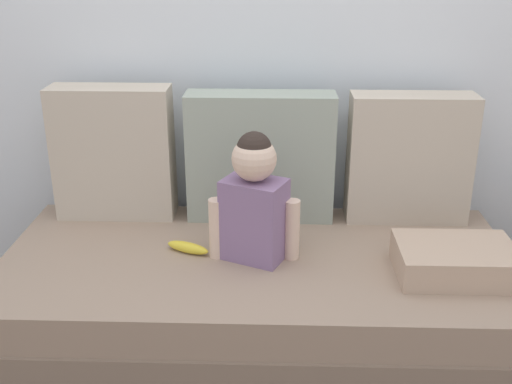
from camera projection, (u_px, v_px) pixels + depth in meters
ground_plane at (258, 345)px, 2.40m from camera, size 12.00×12.00×0.00m
back_wall at (262, 10)px, 2.50m from camera, size 5.12×0.10×2.41m
couch at (258, 302)px, 2.33m from camera, size 1.92×0.91×0.40m
throw_pillow_left at (114, 153)px, 2.50m from camera, size 0.48×0.16×0.54m
throw_pillow_center at (260, 157)px, 2.49m from camera, size 0.59×0.16×0.52m
throw_pillow_right at (409, 158)px, 2.47m from camera, size 0.49×0.16×0.52m
toddler at (254, 199)px, 2.16m from camera, size 0.33×0.22×0.47m
banana at (188, 247)px, 2.27m from camera, size 0.17×0.11×0.04m
folded_blanket at (455, 260)px, 2.11m from camera, size 0.40×0.28×0.11m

